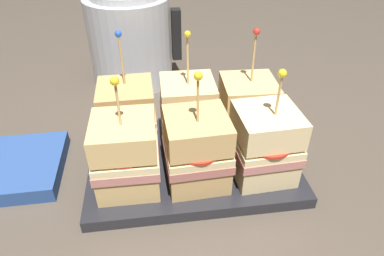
{
  "coord_description": "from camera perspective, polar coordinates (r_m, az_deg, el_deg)",
  "views": [
    {
      "loc": [
        -0.05,
        -0.41,
        0.36
      ],
      "look_at": [
        0.0,
        0.0,
        0.07
      ],
      "focal_mm": 32.0,
      "sensor_mm": 36.0,
      "label": 1
    }
  ],
  "objects": [
    {
      "name": "ground_plane",
      "position": [
        0.55,
        -0.0,
        -6.28
      ],
      "size": [
        6.0,
        6.0,
        0.0
      ],
      "primitive_type": "plane",
      "color": "#4C4238"
    },
    {
      "name": "serving_platter",
      "position": [
        0.54,
        -0.0,
        -5.57
      ],
      "size": [
        0.31,
        0.22,
        0.02
      ],
      "color": "#232328",
      "rests_on": "ground_plane"
    },
    {
      "name": "sandwich_front_left",
      "position": [
        0.47,
        -10.89,
        -4.46
      ],
      "size": [
        0.09,
        0.09,
        0.17
      ],
      "color": "tan",
      "rests_on": "serving_platter"
    },
    {
      "name": "sandwich_front_center",
      "position": [
        0.47,
        1.0,
        -3.7
      ],
      "size": [
        0.09,
        0.09,
        0.17
      ],
      "color": "tan",
      "rests_on": "serving_platter"
    },
    {
      "name": "sandwich_front_right",
      "position": [
        0.49,
        11.99,
        -2.64
      ],
      "size": [
        0.09,
        0.09,
        0.17
      ],
      "color": "beige",
      "rests_on": "serving_platter"
    },
    {
      "name": "sandwich_back_left",
      "position": [
        0.54,
        -10.62,
        1.92
      ],
      "size": [
        0.09,
        0.09,
        0.19
      ],
      "color": "tan",
      "rests_on": "serving_platter"
    },
    {
      "name": "sandwich_back_center",
      "position": [
        0.55,
        -0.62,
        2.73
      ],
      "size": [
        0.09,
        0.09,
        0.19
      ],
      "color": "#DBB77A",
      "rests_on": "serving_platter"
    },
    {
      "name": "sandwich_back_right",
      "position": [
        0.56,
        9.13,
        3.11
      ],
      "size": [
        0.09,
        0.09,
        0.18
      ],
      "color": "tan",
      "rests_on": "serving_platter"
    },
    {
      "name": "kettle_steel",
      "position": [
        0.77,
        -10.18,
        14.41
      ],
      "size": [
        0.2,
        0.18,
        0.21
      ],
      "color": "#B7BABF",
      "rests_on": "ground_plane"
    },
    {
      "name": "napkin_stack",
      "position": [
        0.59,
        -27.35,
        -5.85
      ],
      "size": [
        0.14,
        0.14,
        0.02
      ],
      "color": "navy",
      "rests_on": "ground_plane"
    }
  ]
}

